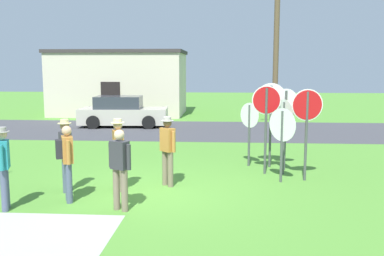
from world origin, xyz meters
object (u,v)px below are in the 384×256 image
person_in_blue (66,151)px  stop_sign_far_back (266,114)px  stop_sign_rear_left (249,123)px  person_in_teal (120,165)px  stop_sign_nearest (284,123)px  stop_sign_center_cluster (286,116)px  person_holding_notes (118,150)px  stop_sign_leaning_right (307,118)px  utility_pole (276,41)px  person_with_sunhat (3,163)px  person_near_signs (67,158)px  stop_sign_low_front (271,109)px  person_on_left (168,147)px  stop_sign_rear_right (282,132)px  parked_car_on_street (123,113)px

person_in_blue → stop_sign_far_back: bearing=22.4°
stop_sign_rear_left → person_in_teal: (-2.89, -4.24, -0.34)m
stop_sign_rear_left → person_in_teal: stop_sign_rear_left is taller
stop_sign_nearest → person_in_teal: size_ratio=1.23×
stop_sign_center_cluster → stop_sign_far_back: stop_sign_far_back is taller
person_holding_notes → person_in_blue: 1.23m
person_in_teal → person_in_blue: 2.04m
stop_sign_leaning_right → person_in_teal: 5.07m
stop_sign_leaning_right → utility_pole: bearing=88.8°
person_in_teal → person_with_sunhat: size_ratio=0.97×
utility_pole → person_near_signs: bearing=-118.9°
stop_sign_low_front → person_in_blue: size_ratio=1.43×
stop_sign_rear_left → person_holding_notes: size_ratio=1.09×
person_on_left → stop_sign_center_cluster: bearing=30.9°
utility_pole → stop_sign_far_back: 8.02m
stop_sign_leaning_right → stop_sign_rear_left: bearing=130.9°
stop_sign_far_back → person_in_blue: stop_sign_far_back is taller
stop_sign_rear_left → person_near_signs: 5.63m
person_in_teal → stop_sign_low_front: bearing=49.8°
stop_sign_nearest → stop_sign_rear_left: (-0.88, 0.93, -0.13)m
stop_sign_rear_right → person_in_blue: size_ratio=1.10×
utility_pole → stop_sign_leaning_right: bearing=-91.2°
utility_pole → person_holding_notes: size_ratio=4.50×
stop_sign_far_back → stop_sign_rear_left: 1.11m
stop_sign_far_back → person_on_left: size_ratio=1.41×
person_near_signs → person_with_sunhat: person_with_sunhat is taller
stop_sign_nearest → person_on_left: bearing=-155.2°
utility_pole → person_with_sunhat: 13.29m
utility_pole → stop_sign_leaning_right: 8.53m
stop_sign_center_cluster → person_in_blue: size_ratio=1.35×
stop_sign_low_front → stop_sign_rear_left: stop_sign_low_front is taller
stop_sign_leaning_right → person_holding_notes: (-4.64, -1.23, -0.67)m
stop_sign_leaning_right → stop_sign_rear_left: 2.11m
parked_car_on_street → utility_pole: bearing=-12.8°
utility_pole → person_holding_notes: bearing=-117.1°
stop_sign_center_cluster → stop_sign_rear_right: 1.38m
stop_sign_rear_left → person_with_sunhat: 6.87m
stop_sign_rear_right → person_with_sunhat: 6.54m
person_with_sunhat → stop_sign_center_cluster: bearing=32.0°
stop_sign_low_front → stop_sign_nearest: bearing=-71.8°
stop_sign_rear_right → person_in_blue: 5.35m
stop_sign_low_front → person_in_teal: stop_sign_low_front is taller
utility_pole → person_holding_notes: 11.01m
person_in_blue → person_on_left: bearing=15.3°
stop_sign_rear_right → person_in_teal: bearing=-145.8°
stop_sign_center_cluster → stop_sign_leaning_right: bearing=-71.3°
person_with_sunhat → utility_pole: bearing=58.1°
stop_sign_rear_right → person_on_left: 2.94m
stop_sign_rear_right → stop_sign_rear_left: 1.92m
stop_sign_far_back → stop_sign_rear_left: (-0.38, 0.96, -0.40)m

